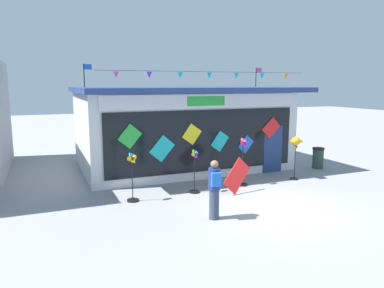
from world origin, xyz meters
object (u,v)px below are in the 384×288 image
at_px(kite_shop_building, 179,126).
at_px(trash_bin, 318,158).
at_px(wind_spinner_far_left, 132,175).
at_px(display_kite_on_ground, 237,176).
at_px(wind_spinner_center_left, 243,160).
at_px(wind_spinner_left, 195,171).
at_px(person_near_camera, 214,188).
at_px(wind_spinner_center_right, 296,145).

relative_size(kite_shop_building, trash_bin, 9.79).
bearing_deg(wind_spinner_far_left, kite_shop_building, 53.95).
relative_size(kite_shop_building, display_kite_on_ground, 7.98).
bearing_deg(trash_bin, wind_spinner_center_left, -165.86).
bearing_deg(wind_spinner_left, person_near_camera, -100.62).
height_order(wind_spinner_far_left, person_near_camera, person_near_camera).
bearing_deg(kite_shop_building, trash_bin, -29.77).
bearing_deg(wind_spinner_center_right, wind_spinner_left, -178.37).
height_order(kite_shop_building, wind_spinner_center_left, kite_shop_building).
height_order(person_near_camera, display_kite_on_ground, person_near_camera).
height_order(kite_shop_building, display_kite_on_ground, kite_shop_building).
height_order(wind_spinner_center_right, trash_bin, wind_spinner_center_right).
xyz_separation_m(person_near_camera, display_kite_on_ground, (1.82, 1.93, -0.27)).
height_order(wind_spinner_left, trash_bin, wind_spinner_left).
bearing_deg(wind_spinner_left, wind_spinner_center_right, 1.63).
bearing_deg(wind_spinner_far_left, wind_spinner_center_left, 3.50).
xyz_separation_m(wind_spinner_center_left, trash_bin, (4.58, 1.15, -0.49)).
bearing_deg(display_kite_on_ground, wind_spinner_center_right, 13.23).
xyz_separation_m(wind_spinner_left, trash_bin, (6.59, 1.32, -0.31)).
distance_m(wind_spinner_left, display_kite_on_ground, 1.48).
bearing_deg(trash_bin, wind_spinner_far_left, -170.88).
distance_m(kite_shop_building, wind_spinner_far_left, 5.70).
height_order(wind_spinner_far_left, wind_spinner_center_right, wind_spinner_center_right).
xyz_separation_m(wind_spinner_far_left, person_near_camera, (1.74, -2.41, 0.00)).
bearing_deg(person_near_camera, wind_spinner_left, -88.83).
bearing_deg(person_near_camera, display_kite_on_ground, -121.55).
bearing_deg(display_kite_on_ground, wind_spinner_far_left, 172.17).
relative_size(wind_spinner_left, person_near_camera, 0.92).
relative_size(kite_shop_building, wind_spinner_far_left, 5.70).
bearing_deg(display_kite_on_ground, wind_spinner_center_left, 48.27).
xyz_separation_m(wind_spinner_far_left, wind_spinner_left, (2.21, 0.10, -0.10)).
relative_size(wind_spinner_far_left, trash_bin, 1.72).
xyz_separation_m(wind_spinner_left, wind_spinner_center_right, (4.36, 0.12, 0.60)).
bearing_deg(wind_spinner_center_right, wind_spinner_center_left, 179.07).
height_order(kite_shop_building, trash_bin, kite_shop_building).
relative_size(wind_spinner_far_left, wind_spinner_left, 1.04).
relative_size(wind_spinner_left, wind_spinner_center_right, 0.90).
xyz_separation_m(kite_shop_building, person_near_camera, (-1.57, -6.96, -0.94)).
bearing_deg(display_kite_on_ground, person_near_camera, -133.34).
bearing_deg(wind_spinner_center_left, wind_spinner_center_right, -0.93).
distance_m(kite_shop_building, wind_spinner_left, 4.71).
bearing_deg(wind_spinner_center_right, kite_shop_building, 126.96).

